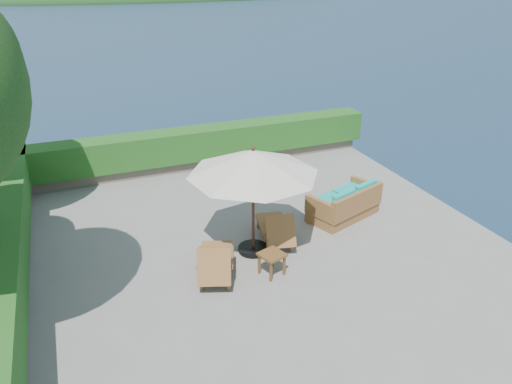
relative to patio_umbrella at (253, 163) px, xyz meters
name	(u,v)px	position (x,y,z in m)	size (l,w,h in m)	color
ground	(257,247)	(0.15, 0.15, -2.30)	(12.00, 12.00, 0.00)	gray
foundation	(257,298)	(0.15, 0.15, -3.85)	(12.00, 12.00, 3.00)	#564F44
ocean	(257,341)	(0.15, 0.15, -5.30)	(600.00, 600.00, 0.00)	#142640
planter_wall_far	(196,162)	(0.15, 5.75, -2.12)	(12.00, 0.60, 0.36)	#696154
planter_wall_left	(8,291)	(-5.45, 0.15, -2.12)	(0.60, 12.00, 0.36)	#696154
hedge_far	(195,144)	(0.15, 5.75, -1.45)	(12.40, 0.90, 1.00)	#164E17
hedge_left	(1,264)	(-5.45, 0.15, -1.45)	(0.90, 12.40, 1.00)	#164E17
patio_umbrella	(253,163)	(0.00, 0.00, 0.00)	(3.59, 3.59, 2.73)	black
lounge_left	(215,261)	(-1.18, -0.70, -1.89)	(1.25, 1.86, 1.00)	brown
lounge_right	(276,228)	(0.67, 0.18, -1.89)	(1.03, 1.81, 0.99)	brown
side_table	(272,257)	(0.03, -1.06, -1.86)	(0.64, 0.64, 0.54)	brown
wicker_loveseat	(345,205)	(2.97, 0.70, -1.92)	(2.25, 1.65, 0.99)	brown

